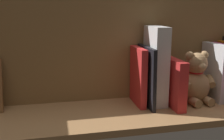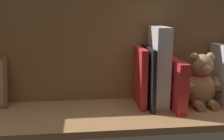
# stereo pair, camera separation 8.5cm
# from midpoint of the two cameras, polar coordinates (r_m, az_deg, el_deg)

# --- Properties ---
(ground_plane) EXTENTS (1.14, 0.30, 0.02)m
(ground_plane) POSITION_cam_midpoint_polar(r_m,az_deg,el_deg) (0.90, 2.75, -9.38)
(ground_plane) COLOR #A87A4C
(shelf_back_panel) EXTENTS (1.14, 0.02, 0.38)m
(shelf_back_panel) POSITION_cam_midpoint_polar(r_m,az_deg,el_deg) (0.97, 1.71, 4.59)
(shelf_back_panel) COLOR olive
(shelf_back_panel) RESTS_ON ground_plane
(book_3) EXTENTS (0.03, 0.14, 0.21)m
(book_3) POSITION_cam_midpoint_polar(r_m,az_deg,el_deg) (1.04, 24.52, -0.84)
(book_3) COLOR silver
(book_3) RESTS_ON ground_plane
(teddy_bear) EXTENTS (0.15, 0.12, 0.19)m
(teddy_bear) POSITION_cam_midpoint_polar(r_m,az_deg,el_deg) (0.99, 20.86, -2.51)
(teddy_bear) COLOR tan
(teddy_bear) RESTS_ON ground_plane
(book_4) EXTENTS (0.03, 0.19, 0.17)m
(book_4) POSITION_cam_midpoint_polar(r_m,az_deg,el_deg) (0.94, 15.66, -2.76)
(book_4) COLOR red
(book_4) RESTS_ON ground_plane
(dictionary_thick_white) EXTENTS (0.05, 0.13, 0.27)m
(dictionary_thick_white) POSITION_cam_midpoint_polar(r_m,az_deg,el_deg) (0.94, 12.52, 0.71)
(dictionary_thick_white) COLOR white
(dictionary_thick_white) RESTS_ON ground_plane
(book_5) EXTENTS (0.01, 0.16, 0.21)m
(book_5) POSITION_cam_midpoint_polar(r_m,az_deg,el_deg) (0.92, 10.44, -1.55)
(book_5) COLOR black
(book_5) RESTS_ON ground_plane
(book_6) EXTENTS (0.02, 0.13, 0.20)m
(book_6) POSITION_cam_midpoint_polar(r_m,az_deg,el_deg) (0.93, 8.70, -1.50)
(book_6) COLOR red
(book_6) RESTS_ON ground_plane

